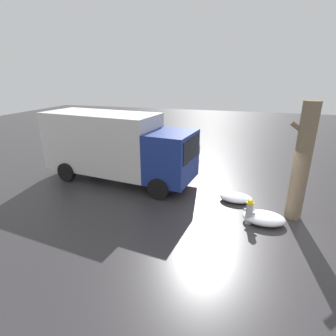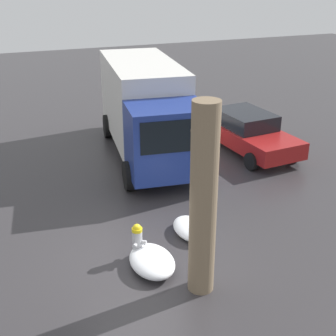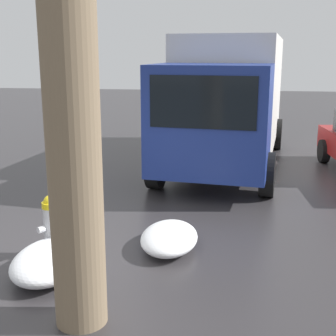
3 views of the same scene
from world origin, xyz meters
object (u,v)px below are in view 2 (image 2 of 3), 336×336
tree_trunk (203,201)px  parked_car (247,131)px  fire_hydrant (137,241)px  delivery_truck (147,107)px

tree_trunk → parked_car: tree_trunk is taller
fire_hydrant → tree_trunk: tree_trunk is taller
fire_hydrant → parked_car: 7.84m
tree_trunk → delivery_truck: 7.89m
fire_hydrant → tree_trunk: (-1.52, -0.91, 1.60)m
fire_hydrant → parked_car: bearing=79.1°
tree_trunk → parked_car: (6.71, -4.97, -1.34)m
fire_hydrant → parked_car: (5.19, -5.88, 0.27)m
fire_hydrant → delivery_truck: (6.23, -2.37, 1.27)m
fire_hydrant → delivery_truck: delivery_truck is taller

